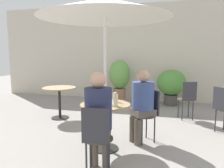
% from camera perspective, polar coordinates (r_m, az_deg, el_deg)
% --- Properties ---
extents(ground_plane, '(20.00, 20.00, 0.00)m').
position_cam_1_polar(ground_plane, '(3.36, 0.81, -17.87)').
color(ground_plane, gray).
extents(storefront_wall, '(10.00, 0.06, 3.00)m').
position_cam_1_polar(storefront_wall, '(6.96, 8.76, 8.10)').
color(storefront_wall, beige).
rests_on(storefront_wall, ground_plane).
extents(cafe_table_near, '(0.76, 0.76, 0.71)m').
position_cam_1_polar(cafe_table_near, '(3.34, -1.75, -7.94)').
color(cafe_table_near, black).
rests_on(cafe_table_near, ground_plane).
extents(cafe_table_far, '(0.74, 0.74, 0.71)m').
position_cam_1_polar(cafe_table_far, '(5.08, -13.58, -2.73)').
color(cafe_table_far, black).
rests_on(cafe_table_far, ground_plane).
extents(bistro_chair_0, '(0.37, 0.39, 0.87)m').
position_cam_1_polar(bistro_chair_0, '(2.61, -4.00, -13.10)').
color(bistro_chair_0, '#42382D').
rests_on(bistro_chair_0, ground_plane).
extents(bistro_chair_1, '(0.42, 0.42, 0.87)m').
position_cam_1_polar(bistro_chair_1, '(3.71, 9.63, -6.81)').
color(bistro_chair_1, '#42382D').
rests_on(bistro_chair_1, ground_plane).
extents(bistro_chair_2, '(0.39, 0.41, 0.87)m').
position_cam_1_polar(bistro_chair_2, '(5.08, 19.14, -3.17)').
color(bistro_chair_2, '#42382D').
rests_on(bistro_chair_2, ground_plane).
extents(bistro_chair_3, '(0.42, 0.42, 0.87)m').
position_cam_1_polar(bistro_chair_3, '(4.46, 27.11, -5.08)').
color(bistro_chair_3, '#42382D').
rests_on(bistro_chair_3, ground_plane).
extents(seated_person_0, '(0.33, 0.36, 1.25)m').
position_cam_1_polar(seated_person_0, '(2.67, -3.55, -7.73)').
color(seated_person_0, brown).
rests_on(seated_person_0, ground_plane).
extents(seated_person_1, '(0.46, 0.46, 1.21)m').
position_cam_1_polar(seated_person_1, '(3.59, 7.84, -4.17)').
color(seated_person_1, brown).
rests_on(seated_person_1, ground_plane).
extents(beer_glass_0, '(0.06, 0.06, 0.15)m').
position_cam_1_polar(beer_glass_0, '(3.44, 0.67, -3.44)').
color(beer_glass_0, silver).
rests_on(beer_glass_0, cafe_table_near).
extents(beer_glass_1, '(0.06, 0.06, 0.18)m').
position_cam_1_polar(beer_glass_1, '(3.43, -4.40, -3.19)').
color(beer_glass_1, beige).
rests_on(beer_glass_1, cafe_table_near).
extents(beer_glass_2, '(0.06, 0.06, 0.18)m').
position_cam_1_polar(beer_glass_2, '(3.14, -4.53, -4.21)').
color(beer_glass_2, '#DBC65B').
rests_on(beer_glass_2, cafe_table_near).
extents(beer_glass_3, '(0.06, 0.06, 0.18)m').
position_cam_1_polar(beer_glass_3, '(3.14, 1.00, -4.23)').
color(beer_glass_3, beige).
rests_on(beer_glass_3, cafe_table_near).
extents(potted_plant_0, '(0.62, 0.62, 1.29)m').
position_cam_1_polar(potted_plant_0, '(6.59, 1.97, 1.77)').
color(potted_plant_0, '#93664C').
rests_on(potted_plant_0, ground_plane).
extents(potted_plant_1, '(0.81, 0.81, 1.02)m').
position_cam_1_polar(potted_plant_1, '(6.42, 15.20, 0.04)').
color(potted_plant_1, '#47423D').
rests_on(potted_plant_1, ground_plane).
extents(umbrella, '(1.92, 1.92, 2.24)m').
position_cam_1_polar(umbrella, '(3.28, -1.86, 19.12)').
color(umbrella, silver).
rests_on(umbrella, ground_plane).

